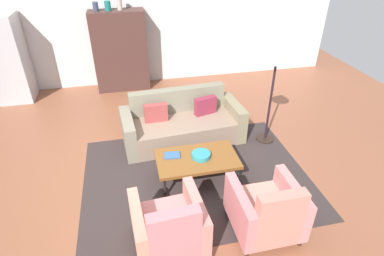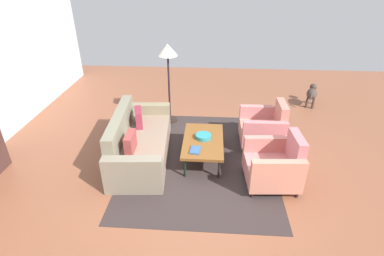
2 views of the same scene
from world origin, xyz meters
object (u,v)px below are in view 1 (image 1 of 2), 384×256
couch (182,124)px  armchair_right (267,213)px  coffee_table (197,160)px  fruit_bowl (201,155)px  vase_round (108,6)px  vase_tall (95,7)px  vase_small (119,2)px  book_stack (172,155)px  armchair_left (170,230)px  cabinet (121,51)px  refrigerator (5,59)px  floor_lamp (276,64)px

couch → armchair_right: armchair_right is taller
coffee_table → fruit_bowl: size_ratio=4.33×
couch → fruit_bowl: bearing=88.9°
vase_round → vase_tall: bearing=180.0°
armchair_right → vase_small: bearing=106.5°
book_stack → vase_tall: 3.95m
coffee_table → book_stack: size_ratio=4.77×
coffee_table → vase_tall: vase_tall is taller
couch → armchair_left: bearing=71.7°
cabinet → vase_small: size_ratio=5.55×
armchair_left → fruit_bowl: armchair_left is taller
vase_small → coffee_table: bearing=-76.8°
armchair_right → vase_round: (-1.70, 4.81, 1.56)m
coffee_table → vase_small: vase_small is taller
armchair_right → vase_tall: bearing=111.8°
fruit_bowl → vase_tall: (-1.41, 3.65, 1.45)m
couch → vase_tall: vase_tall is taller
couch → vase_round: bearing=-70.3°
refrigerator → couch: bearing=-35.2°
vase_round → refrigerator: 2.46m
vase_round → vase_small: 0.26m
couch → refrigerator: size_ratio=1.17×
vase_tall → couch: bearing=-61.3°
armchair_right → fruit_bowl: size_ratio=3.18×
cabinet → coffee_table: bearing=-75.4°
armchair_left → book_stack: armchair_left is taller
vase_small → refrigerator: 2.71m
fruit_bowl → vase_round: (-1.16, 3.65, 1.46)m
coffee_table → cabinet: size_ratio=0.67×
armchair_left → floor_lamp: bearing=39.6°
vase_round → couch: bearing=-66.0°
coffee_table → book_stack: book_stack is taller
coffee_table → fruit_bowl: 0.09m
fruit_bowl → vase_tall: bearing=111.2°
vase_small → refrigerator: (-2.50, -0.10, -1.04)m
vase_tall → refrigerator: 2.23m
refrigerator → fruit_bowl: bearing=-46.1°
vase_tall → armchair_left: bearing=-81.0°
couch → coffee_table: 1.19m
armchair_left → cabinet: 4.86m
couch → vase_small: bearing=-75.3°
cabinet → vase_round: 1.01m
couch → vase_tall: bearing=-65.6°
vase_tall → floor_lamp: size_ratio=0.11×
armchair_left → cabinet: size_ratio=0.49×
vase_small → armchair_left: bearing=-86.9°
armchair_right → fruit_bowl: armchair_right is taller
coffee_table → armchair_right: 1.31m
book_stack → vase_tall: size_ratio=1.36×
fruit_bowl → book_stack: size_ratio=1.10×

